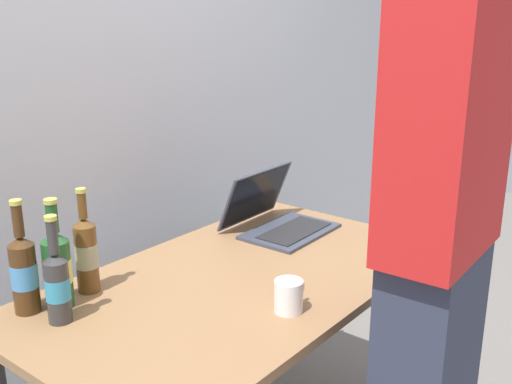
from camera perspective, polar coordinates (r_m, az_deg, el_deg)
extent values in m
cube|color=olive|center=(1.86, -1.80, -8.47)|extent=(1.36, 0.77, 0.03)
cylinder|color=#2D2D30|center=(2.35, 14.81, -13.33)|extent=(0.05, 0.05, 0.70)
cylinder|color=#2D2D30|center=(2.64, 1.60, -9.27)|extent=(0.05, 0.05, 0.70)
cube|color=#383D4C|center=(2.20, 3.26, -3.76)|extent=(0.35, 0.24, 0.01)
cube|color=#232326|center=(2.19, 3.67, -3.67)|extent=(0.29, 0.15, 0.00)
cube|color=#383D4C|center=(2.26, -0.04, -0.31)|extent=(0.35, 0.10, 0.21)
cube|color=black|center=(2.26, 0.03, -0.33)|extent=(0.32, 0.09, 0.19)
cylinder|color=#333333|center=(1.65, -18.29, -8.99)|extent=(0.06, 0.06, 0.17)
cone|color=#333333|center=(1.61, -18.60, -5.93)|extent=(0.06, 0.06, 0.02)
cylinder|color=#333333|center=(1.59, -18.79, -4.08)|extent=(0.03, 0.03, 0.09)
cylinder|color=#BFB74C|center=(1.58, -18.96, -2.35)|extent=(0.03, 0.03, 0.01)
cylinder|color=teal|center=(1.65, -18.32, -8.72)|extent=(0.06, 0.06, 0.06)
cylinder|color=#472B14|center=(1.73, -21.12, -7.69)|extent=(0.07, 0.07, 0.19)
cone|color=#472B14|center=(1.69, -21.50, -4.34)|extent=(0.07, 0.07, 0.02)
cylinder|color=#472B14|center=(1.67, -21.71, -2.54)|extent=(0.03, 0.03, 0.09)
cylinder|color=#BFB74C|center=(1.65, -21.89, -0.91)|extent=(0.03, 0.03, 0.01)
cylinder|color=#4789C4|center=(1.72, -21.16, -7.39)|extent=(0.07, 0.07, 0.07)
cylinder|color=brown|center=(1.79, -15.79, -6.12)|extent=(0.06, 0.06, 0.20)
cone|color=brown|center=(1.75, -16.07, -2.76)|extent=(0.06, 0.06, 0.02)
cylinder|color=brown|center=(1.74, -16.20, -1.24)|extent=(0.03, 0.03, 0.08)
cylinder|color=#BFB74C|center=(1.73, -16.32, 0.14)|extent=(0.03, 0.03, 0.01)
cylinder|color=#9A9878|center=(1.79, -15.81, -5.82)|extent=(0.07, 0.07, 0.07)
cylinder|color=#1E5123|center=(1.73, -18.31, -7.42)|extent=(0.08, 0.08, 0.19)
cone|color=#1E5123|center=(1.69, -18.64, -4.06)|extent=(0.08, 0.08, 0.03)
cylinder|color=#1E5123|center=(1.67, -18.81, -2.35)|extent=(0.03, 0.03, 0.08)
cylinder|color=#BFB74C|center=(1.66, -18.96, -0.83)|extent=(0.04, 0.04, 0.01)
cylinder|color=#DBD556|center=(1.72, -18.34, -7.13)|extent=(0.08, 0.08, 0.07)
cube|color=red|center=(1.42, 17.92, 6.36)|extent=(0.39, 0.20, 0.62)
cylinder|color=white|center=(1.64, 3.11, -9.85)|extent=(0.08, 0.08, 0.09)
torus|color=white|center=(1.67, 3.95, -9.21)|extent=(0.06, 0.01, 0.06)
cube|color=silver|center=(2.25, -16.95, 10.77)|extent=(6.00, 0.10, 2.60)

